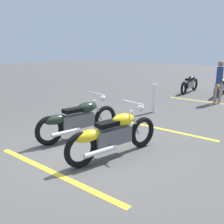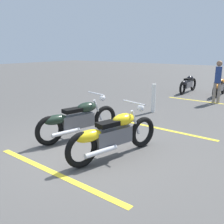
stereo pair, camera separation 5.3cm
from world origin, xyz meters
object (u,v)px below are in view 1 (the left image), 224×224
at_px(motorcycle_row_left, 221,87).
at_px(bollard_post, 154,98).
at_px(motorcycle_row_center, 189,84).
at_px(bystander_near_row, 219,80).
at_px(motorcycle_bright_foreground, 112,135).
at_px(motorcycle_dark_foreground, 77,119).

distance_m(motorcycle_row_left, bollard_post, 4.49).
height_order(motorcycle_row_left, bollard_post, bollard_post).
bearing_deg(bollard_post, motorcycle_row_center, 6.25).
height_order(bystander_near_row, bollard_post, bystander_near_row).
distance_m(motorcycle_bright_foreground, motorcycle_row_left, 8.11).
bearing_deg(bollard_post, motorcycle_bright_foreground, -163.88).
distance_m(motorcycle_dark_foreground, bystander_near_row, 6.40).
distance_m(motorcycle_bright_foreground, bystander_near_row, 6.59).
xyz_separation_m(motorcycle_bright_foreground, motorcycle_dark_foreground, (0.36, 1.31, 0.00)).
bearing_deg(bollard_post, motorcycle_row_left, -12.76).
height_order(motorcycle_bright_foreground, motorcycle_row_left, motorcycle_bright_foreground).
height_order(motorcycle_dark_foreground, bystander_near_row, bystander_near_row).
xyz_separation_m(motorcycle_row_left, bollard_post, (-4.38, 0.99, 0.06)).
bearing_deg(bystander_near_row, motorcycle_dark_foreground, 153.63).
bearing_deg(motorcycle_row_left, motorcycle_dark_foreground, 170.88).
distance_m(motorcycle_bright_foreground, bollard_post, 3.89).
bearing_deg(motorcycle_bright_foreground, bollard_post, 30.02).
bearing_deg(bystander_near_row, motorcycle_bright_foreground, 165.60).
relative_size(motorcycle_row_left, bystander_near_row, 1.24).
relative_size(motorcycle_dark_foreground, bollard_post, 2.31).
xyz_separation_m(motorcycle_bright_foreground, motorcycle_row_left, (8.11, 0.09, -0.05)).
relative_size(motorcycle_row_center, bystander_near_row, 1.29).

